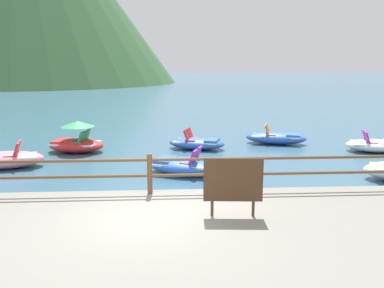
{
  "coord_description": "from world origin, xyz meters",
  "views": [
    {
      "loc": [
        0.41,
        -7.93,
        3.42
      ],
      "look_at": [
        1.21,
        5.0,
        0.9
      ],
      "focal_mm": 38.95,
      "sensor_mm": 36.0,
      "label": 1
    }
  ],
  "objects_px": {
    "pedal_boat_6": "(184,165)",
    "pedal_boat_5": "(375,145)",
    "sign_board": "(233,181)",
    "pedal_boat_0": "(276,138)",
    "pedal_boat_2": "(76,141)",
    "pedal_boat_4": "(6,159)",
    "pedal_boat_3": "(197,143)"
  },
  "relations": [
    {
      "from": "pedal_boat_4",
      "to": "pedal_boat_5",
      "type": "bearing_deg",
      "value": 7.5
    },
    {
      "from": "pedal_boat_5",
      "to": "pedal_boat_6",
      "type": "distance_m",
      "value": 8.13
    },
    {
      "from": "pedal_boat_5",
      "to": "pedal_boat_2",
      "type": "bearing_deg",
      "value": 176.76
    },
    {
      "from": "pedal_boat_3",
      "to": "pedal_boat_4",
      "type": "height_order",
      "value": "pedal_boat_4"
    },
    {
      "from": "pedal_boat_6",
      "to": "pedal_boat_2",
      "type": "bearing_deg",
      "value": 139.41
    },
    {
      "from": "sign_board",
      "to": "pedal_boat_4",
      "type": "height_order",
      "value": "sign_board"
    },
    {
      "from": "pedal_boat_4",
      "to": "pedal_boat_3",
      "type": "bearing_deg",
      "value": 22.55
    },
    {
      "from": "pedal_boat_0",
      "to": "pedal_boat_6",
      "type": "bearing_deg",
      "value": -131.84
    },
    {
      "from": "pedal_boat_0",
      "to": "pedal_boat_2",
      "type": "distance_m",
      "value": 8.34
    },
    {
      "from": "pedal_boat_6",
      "to": "pedal_boat_5",
      "type": "bearing_deg",
      "value": 20.36
    },
    {
      "from": "pedal_boat_0",
      "to": "pedal_boat_6",
      "type": "relative_size",
      "value": 1.05
    },
    {
      "from": "pedal_boat_4",
      "to": "pedal_boat_5",
      "type": "height_order",
      "value": "pedal_boat_4"
    },
    {
      "from": "pedal_boat_2",
      "to": "pedal_boat_6",
      "type": "height_order",
      "value": "pedal_boat_2"
    },
    {
      "from": "pedal_boat_2",
      "to": "pedal_boat_3",
      "type": "bearing_deg",
      "value": 3.4
    },
    {
      "from": "sign_board",
      "to": "pedal_boat_5",
      "type": "distance_m",
      "value": 10.33
    },
    {
      "from": "pedal_boat_0",
      "to": "pedal_boat_4",
      "type": "relative_size",
      "value": 1.09
    },
    {
      "from": "sign_board",
      "to": "pedal_boat_3",
      "type": "height_order",
      "value": "sign_board"
    },
    {
      "from": "pedal_boat_0",
      "to": "pedal_boat_6",
      "type": "xyz_separation_m",
      "value": [
        -4.18,
        -4.67,
        -0.01
      ]
    },
    {
      "from": "pedal_boat_2",
      "to": "sign_board",
      "type": "bearing_deg",
      "value": -59.85
    },
    {
      "from": "pedal_boat_2",
      "to": "pedal_boat_6",
      "type": "bearing_deg",
      "value": -40.59
    },
    {
      "from": "pedal_boat_3",
      "to": "pedal_boat_5",
      "type": "height_order",
      "value": "pedal_boat_5"
    },
    {
      "from": "pedal_boat_0",
      "to": "pedal_boat_4",
      "type": "height_order",
      "value": "pedal_boat_4"
    },
    {
      "from": "sign_board",
      "to": "pedal_boat_6",
      "type": "distance_m",
      "value": 4.98
    },
    {
      "from": "sign_board",
      "to": "pedal_boat_0",
      "type": "height_order",
      "value": "sign_board"
    },
    {
      "from": "pedal_boat_0",
      "to": "pedal_boat_6",
      "type": "distance_m",
      "value": 6.27
    },
    {
      "from": "sign_board",
      "to": "pedal_boat_0",
      "type": "distance_m",
      "value": 10.14
    },
    {
      "from": "pedal_boat_4",
      "to": "pedal_boat_5",
      "type": "distance_m",
      "value": 13.6
    },
    {
      "from": "pedal_boat_0",
      "to": "pedal_boat_5",
      "type": "relative_size",
      "value": 1.15
    },
    {
      "from": "pedal_boat_0",
      "to": "pedal_boat_2",
      "type": "bearing_deg",
      "value": -171.88
    },
    {
      "from": "pedal_boat_4",
      "to": "pedal_boat_6",
      "type": "distance_m",
      "value": 5.96
    },
    {
      "from": "pedal_boat_0",
      "to": "pedal_boat_5",
      "type": "distance_m",
      "value": 3.9
    },
    {
      "from": "pedal_boat_4",
      "to": "pedal_boat_6",
      "type": "relative_size",
      "value": 0.97
    }
  ]
}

